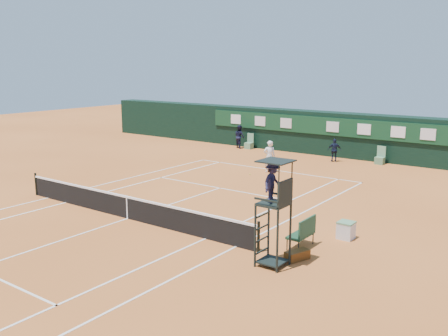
# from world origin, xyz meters

# --- Properties ---
(ground) EXTENTS (90.00, 90.00, 0.00)m
(ground) POSITION_xyz_m (0.00, 0.00, 0.00)
(ground) COLOR #C76B2F
(ground) RESTS_ON ground
(court_lines) EXTENTS (11.05, 23.85, 0.01)m
(court_lines) POSITION_xyz_m (0.00, 0.00, 0.01)
(court_lines) COLOR silver
(court_lines) RESTS_ON ground
(tennis_net) EXTENTS (12.90, 0.10, 1.10)m
(tennis_net) POSITION_xyz_m (0.00, 0.00, 0.51)
(tennis_net) COLOR black
(tennis_net) RESTS_ON ground
(back_wall) EXTENTS (40.00, 1.65, 3.00)m
(back_wall) POSITION_xyz_m (0.00, 18.74, 1.51)
(back_wall) COLOR black
(back_wall) RESTS_ON ground
(linesman_chair_left) EXTENTS (0.55, 0.50, 1.15)m
(linesman_chair_left) POSITION_xyz_m (-5.50, 17.48, 0.32)
(linesman_chair_left) COLOR #5C8D66
(linesman_chair_left) RESTS_ON ground
(linesman_chair_right) EXTENTS (0.55, 0.50, 1.15)m
(linesman_chair_right) POSITION_xyz_m (4.50, 17.48, 0.32)
(linesman_chair_right) COLOR #548059
(linesman_chair_right) RESTS_ON ground
(umpire_chair) EXTENTS (0.96, 0.95, 3.42)m
(umpire_chair) POSITION_xyz_m (7.35, -0.69, 2.46)
(umpire_chair) COLOR black
(umpire_chair) RESTS_ON ground
(player_bench) EXTENTS (0.56, 1.20, 1.10)m
(player_bench) POSITION_xyz_m (7.42, 1.29, 0.60)
(player_bench) COLOR #173922
(player_bench) RESTS_ON ground
(tennis_bag) EXTENTS (0.64, 0.92, 0.32)m
(tennis_bag) POSITION_xyz_m (7.78, 0.20, 0.16)
(tennis_bag) COLOR black
(tennis_bag) RESTS_ON ground
(cooler) EXTENTS (0.57, 0.57, 0.65)m
(cooler) POSITION_xyz_m (8.25, 3.07, 0.33)
(cooler) COLOR silver
(cooler) RESTS_ON ground
(tennis_ball) EXTENTS (0.07, 0.07, 0.07)m
(tennis_ball) POSITION_xyz_m (-0.46, 9.93, 0.04)
(tennis_ball) COLOR #CFD932
(tennis_ball) RESTS_ON ground
(player) EXTENTS (0.82, 0.79, 1.89)m
(player) POSITION_xyz_m (0.05, 11.22, 0.95)
(player) COLOR white
(player) RESTS_ON ground
(ball_kid_left) EXTENTS (1.05, 0.95, 1.74)m
(ball_kid_left) POSITION_xyz_m (-6.28, 17.33, 0.87)
(ball_kid_left) COLOR black
(ball_kid_left) RESTS_ON ground
(ball_kid_right) EXTENTS (0.96, 0.75, 1.52)m
(ball_kid_right) POSITION_xyz_m (1.80, 16.52, 0.76)
(ball_kid_right) COLOR black
(ball_kid_right) RESTS_ON ground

